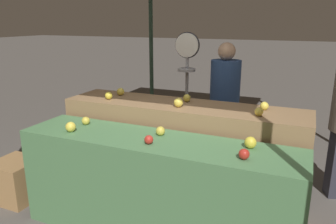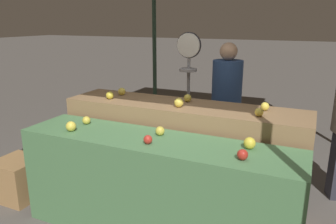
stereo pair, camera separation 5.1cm
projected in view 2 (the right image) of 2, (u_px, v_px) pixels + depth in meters
display_counter_front at (155, 188)px, 2.75m from camera, size 2.35×0.55×0.88m
display_counter_back at (182, 154)px, 3.26m from camera, size 2.35×0.55×1.03m
apple_front_0 at (71, 126)px, 2.82m from camera, size 0.09×0.09×0.09m
apple_front_1 at (148, 140)px, 2.53m from camera, size 0.07×0.07×0.07m
apple_front_2 at (242, 155)px, 2.24m from camera, size 0.08×0.08×0.08m
apple_front_3 at (86, 120)px, 3.01m from camera, size 0.07×0.07×0.07m
apple_front_4 at (160, 131)px, 2.72m from camera, size 0.08×0.08×0.08m
apple_front_5 at (250, 143)px, 2.43m from camera, size 0.09×0.09×0.09m
apple_back_0 at (110, 95)px, 3.31m from camera, size 0.08×0.08×0.08m
apple_back_1 at (179, 103)px, 3.01m from camera, size 0.09×0.09×0.09m
apple_back_2 at (259, 112)px, 2.72m from camera, size 0.07×0.07×0.07m
apple_back_3 at (122, 91)px, 3.49m from camera, size 0.08×0.08×0.08m
apple_back_4 at (188, 98)px, 3.20m from camera, size 0.07×0.07×0.07m
apple_back_5 at (265, 106)px, 2.89m from camera, size 0.07×0.07×0.07m
produce_scale at (188, 73)px, 3.69m from camera, size 0.29×0.20×1.68m
person_vendor_at_scale at (226, 99)px, 3.90m from camera, size 0.36×0.36×1.56m
wooden_crate_side at (19, 179)px, 3.41m from camera, size 0.42×0.42×0.42m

